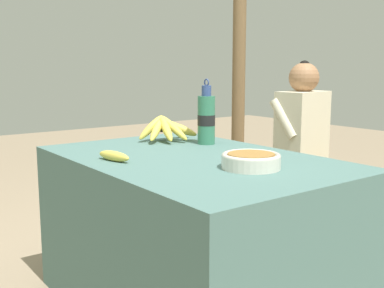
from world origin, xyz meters
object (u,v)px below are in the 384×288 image
object	(u,v)px
serving_bowl	(251,160)
loose_banana_front	(114,156)
water_bottle	(206,119)
banana_bunch_ripe	(167,128)
support_post_near	(239,58)
seated_vendor	(296,133)
wooden_bench	(328,181)

from	to	relation	value
serving_bowl	loose_banana_front	bearing A→B (deg)	-141.47
serving_bowl	water_bottle	distance (m)	0.59
serving_bowl	loose_banana_front	size ratio (longest dim) A/B	1.21
banana_bunch_ripe	serving_bowl	world-z (taller)	banana_bunch_ripe
loose_banana_front	support_post_near	world-z (taller)	support_post_near
seated_vendor	banana_bunch_ripe	bearing A→B (deg)	85.14
water_bottle	loose_banana_front	world-z (taller)	water_bottle
water_bottle	support_post_near	distance (m)	1.62
serving_bowl	support_post_near	xyz separation A→B (m)	(-1.61, 1.39, 0.41)
banana_bunch_ripe	water_bottle	size ratio (longest dim) A/B	1.04
banana_bunch_ripe	loose_banana_front	bearing A→B (deg)	-56.89
water_bottle	support_post_near	bearing A→B (deg)	132.27
support_post_near	seated_vendor	bearing A→B (deg)	-16.78
support_post_near	loose_banana_front	bearing A→B (deg)	-55.75
serving_bowl	water_bottle	bearing A→B (deg)	158.08
banana_bunch_ripe	loose_banana_front	distance (m)	0.55
banana_bunch_ripe	support_post_near	size ratio (longest dim) A/B	0.15
serving_bowl	wooden_bench	size ratio (longest dim) A/B	0.14
water_bottle	loose_banana_front	distance (m)	0.58
banana_bunch_ripe	wooden_bench	distance (m)	1.15
banana_bunch_ripe	support_post_near	distance (m)	1.60
serving_bowl	support_post_near	size ratio (longest dim) A/B	0.10
wooden_bench	seated_vendor	distance (m)	0.37
serving_bowl	support_post_near	bearing A→B (deg)	139.11
banana_bunch_ripe	water_bottle	xyz separation A→B (m)	(0.19, 0.10, 0.06)
water_bottle	support_post_near	xyz separation A→B (m)	(-1.07, 1.17, 0.31)
serving_bowl	water_bottle	size ratio (longest dim) A/B	0.69
serving_bowl	wooden_bench	bearing A→B (deg)	114.64
banana_bunch_ripe	water_bottle	bearing A→B (deg)	28.83
loose_banana_front	serving_bowl	bearing A→B (deg)	38.53
banana_bunch_ripe	wooden_bench	xyz separation A→B (m)	(0.18, 1.07, -0.40)
water_bottle	wooden_bench	bearing A→B (deg)	90.11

